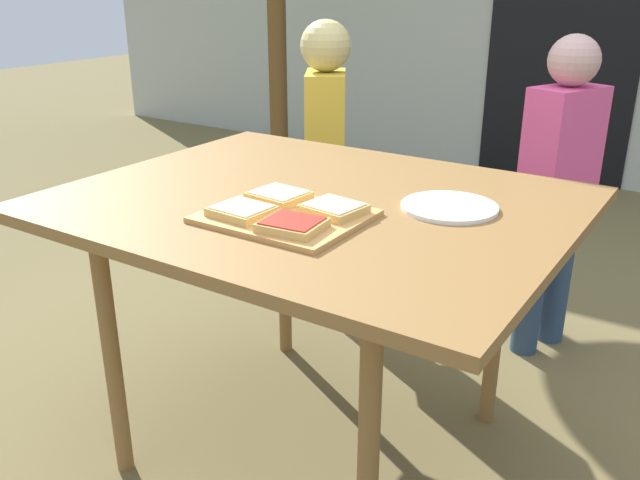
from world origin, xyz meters
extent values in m
plane|color=brown|center=(0.00, 0.00, 0.00)|extent=(16.00, 16.00, 0.00)
cube|color=black|center=(-0.20, 3.00, 1.00)|extent=(0.90, 0.02, 2.00)
cube|color=brown|center=(0.00, 0.00, 0.70)|extent=(1.20, 0.97, 0.03)
cylinder|color=brown|center=(-0.36, -0.36, 0.34)|extent=(0.04, 0.04, 0.69)
cylinder|color=brown|center=(0.36, -0.36, 0.34)|extent=(0.04, 0.04, 0.69)
cylinder|color=brown|center=(-0.36, 0.36, 0.34)|extent=(0.04, 0.04, 0.69)
cylinder|color=brown|center=(0.36, 0.36, 0.34)|extent=(0.04, 0.04, 0.69)
cube|color=tan|center=(0.03, -0.16, 0.72)|extent=(0.34, 0.28, 0.01)
cube|color=#DEB160|center=(-0.04, -0.22, 0.74)|extent=(0.13, 0.12, 0.02)
cube|color=#FBDDA5|center=(-0.04, -0.22, 0.75)|extent=(0.12, 0.11, 0.00)
cube|color=#DEB160|center=(0.10, -0.23, 0.74)|extent=(0.13, 0.12, 0.02)
cube|color=red|center=(0.10, -0.23, 0.75)|extent=(0.12, 0.11, 0.00)
cube|color=#DEB160|center=(-0.04, -0.09, 0.74)|extent=(0.13, 0.12, 0.02)
cube|color=#FBDDA5|center=(-0.04, -0.09, 0.75)|extent=(0.12, 0.11, 0.00)
cube|color=#DEB160|center=(0.12, -0.10, 0.74)|extent=(0.14, 0.12, 0.02)
cube|color=#FBDDA5|center=(0.12, -0.10, 0.75)|extent=(0.12, 0.11, 0.00)
cylinder|color=white|center=(0.31, 0.10, 0.72)|extent=(0.22, 0.22, 0.01)
cylinder|color=navy|center=(-0.50, 0.83, 0.25)|extent=(0.09, 0.09, 0.50)
cylinder|color=navy|center=(-0.42, 0.71, 0.25)|extent=(0.09, 0.09, 0.50)
cube|color=gold|center=(-0.46, 0.77, 0.70)|extent=(0.24, 0.28, 0.39)
sphere|color=#C9BA74|center=(-0.46, 0.77, 0.99)|extent=(0.18, 0.18, 0.18)
cylinder|color=navy|center=(0.39, 0.94, 0.24)|extent=(0.09, 0.09, 0.49)
cylinder|color=navy|center=(0.33, 0.81, 0.24)|extent=(0.09, 0.09, 0.49)
cube|color=#E54C8C|center=(0.36, 0.87, 0.69)|extent=(0.22, 0.28, 0.41)
sphere|color=#C79B95|center=(0.36, 0.87, 0.98)|extent=(0.16, 0.16, 0.16)
cylinder|color=brown|center=(-1.55, 1.95, 0.95)|extent=(0.11, 0.11, 1.89)
cylinder|color=#39C556|center=(-2.05, 2.60, 0.02)|extent=(0.33, 0.33, 0.04)
camera|label=1|loc=(0.86, -1.29, 1.22)|focal=37.83mm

